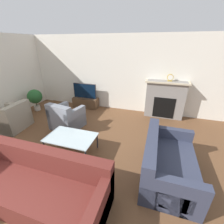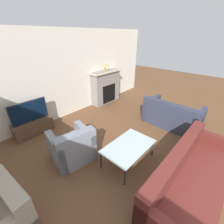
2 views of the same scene
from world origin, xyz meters
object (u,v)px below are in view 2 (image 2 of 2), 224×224
object	(u,v)px
couch_sectional	(190,180)
armchair_accent	(73,148)
couch_loveseat	(172,116)
coffee_table	(128,147)
mantel_clock	(107,67)
tv	(29,112)

from	to	relation	value
couch_sectional	armchair_accent	xyz separation A→B (m)	(-0.89, 2.19, 0.01)
couch_loveseat	armchair_accent	distance (m)	3.06
coffee_table	mantel_clock	size ratio (longest dim) A/B	4.97
armchair_accent	tv	bearing A→B (deg)	-73.25
armchair_accent	coffee_table	world-z (taller)	armchair_accent
tv	armchair_accent	bearing A→B (deg)	-83.76
armchair_accent	couch_sectional	bearing A→B (deg)	122.57
coffee_table	mantel_clock	world-z (taller)	mantel_clock
couch_sectional	armchair_accent	bearing A→B (deg)	112.06
mantel_clock	tv	bearing A→B (deg)	-178.39
armchair_accent	mantel_clock	bearing A→B (deg)	-138.55
couch_loveseat	couch_sectional	bearing A→B (deg)	120.20
couch_loveseat	armchair_accent	bearing A→B (deg)	70.55
tv	mantel_clock	world-z (taller)	mantel_clock
tv	armchair_accent	world-z (taller)	tv
tv	couch_sectional	distance (m)	3.99
couch_loveseat	coffee_table	size ratio (longest dim) A/B	1.42
couch_sectional	coffee_table	size ratio (longest dim) A/B	2.10
couch_loveseat	mantel_clock	xyz separation A→B (m)	(-0.01, 2.75, 1.10)
couch_loveseat	armchair_accent	world-z (taller)	same
couch_loveseat	mantel_clock	world-z (taller)	mantel_clock
tv	couch_sectional	xyz separation A→B (m)	(1.07, -3.83, -0.40)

